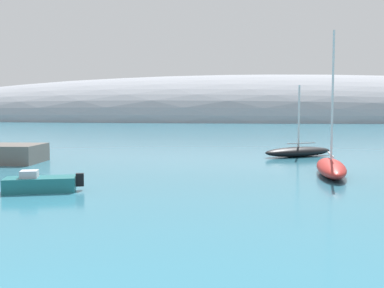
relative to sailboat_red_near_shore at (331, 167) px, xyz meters
name	(u,v)px	position (x,y,z in m)	size (l,w,h in m)	color
distant_ridge	(253,120)	(-2.47, 164.99, -0.60)	(359.29, 86.13, 38.94)	#999EA8
sailboat_red_near_shore	(331,167)	(0.00, 0.00, 0.00)	(2.63, 8.57, 10.04)	red
sailboat_black_mid_mooring	(298,151)	(-0.76, 12.79, -0.08)	(7.74, 6.05, 6.98)	black
motorboat_teal_foreground	(40,184)	(-17.38, -8.36, -0.15)	(4.40, 2.73, 1.21)	#1E6B70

